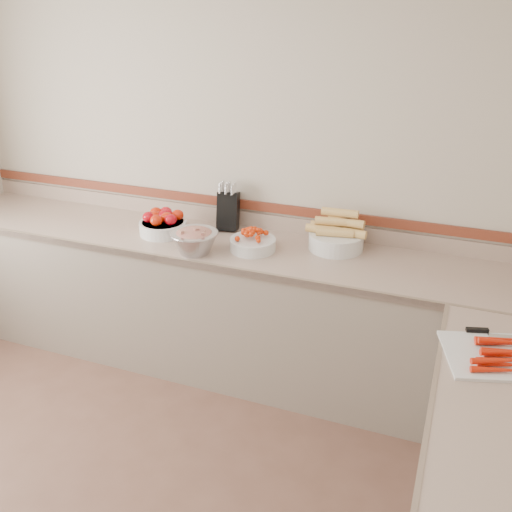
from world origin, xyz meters
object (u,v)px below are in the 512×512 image
(rhubarb_bowl, at_px, (194,240))
(knife_block, at_px, (228,210))
(cherry_tomato_bowl, at_px, (253,242))
(tomato_bowl, at_px, (163,223))
(cutting_board, at_px, (501,355))
(corn_bowl, at_px, (336,236))

(rhubarb_bowl, bearing_deg, knife_block, 86.00)
(knife_block, xyz_separation_m, rhubarb_bowl, (-0.03, -0.43, -0.05))
(cherry_tomato_bowl, bearing_deg, knife_block, 135.92)
(tomato_bowl, bearing_deg, cherry_tomato_bowl, -3.80)
(tomato_bowl, xyz_separation_m, rhubarb_bowl, (0.33, -0.21, 0.01))
(knife_block, bearing_deg, cutting_board, -29.88)
(corn_bowl, relative_size, rhubarb_bowl, 1.29)
(tomato_bowl, relative_size, rhubarb_bowl, 1.08)
(knife_block, bearing_deg, rhubarb_bowl, -94.00)
(cherry_tomato_bowl, height_order, rhubarb_bowl, rhubarb_bowl)
(knife_block, height_order, cherry_tomato_bowl, knife_block)
(cherry_tomato_bowl, xyz_separation_m, rhubarb_bowl, (-0.30, -0.16, 0.03))
(knife_block, relative_size, rhubarb_bowl, 1.14)
(knife_block, relative_size, cutting_board, 0.60)
(tomato_bowl, height_order, corn_bowl, corn_bowl)
(knife_block, xyz_separation_m, cherry_tomato_bowl, (0.27, -0.27, -0.08))
(tomato_bowl, xyz_separation_m, corn_bowl, (1.09, 0.16, 0.01))
(knife_block, distance_m, corn_bowl, 0.74)
(knife_block, distance_m, cherry_tomato_bowl, 0.39)
(corn_bowl, bearing_deg, cherry_tomato_bowl, -156.64)
(knife_block, bearing_deg, tomato_bowl, -147.96)
(tomato_bowl, distance_m, cutting_board, 2.14)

